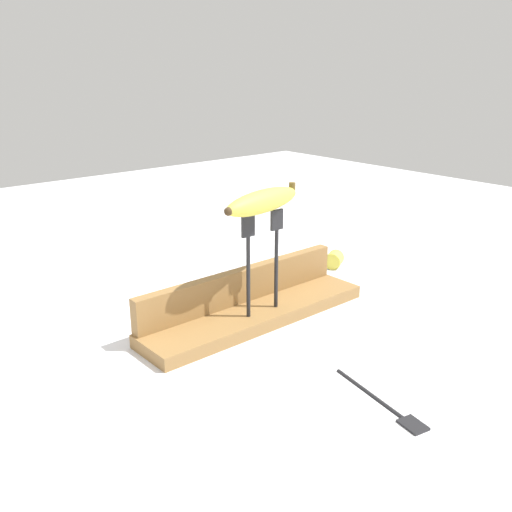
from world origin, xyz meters
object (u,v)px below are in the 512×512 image
Objects in this scene: fork_stand_center at (263,254)px; banana_chunk_near at (334,259)px; banana_raised_center at (263,201)px; fork_fallen_far at (389,406)px.

banana_chunk_near is (0.32, 0.12, -0.11)m from fork_stand_center.
fork_stand_center is 0.09m from banana_raised_center.
banana_raised_center is 3.74× the size of banana_chunk_near.
banana_raised_center reaches higher than fork_stand_center.
fork_fallen_far is (-0.05, -0.31, -0.22)m from banana_raised_center.
fork_stand_center is at bearing 81.61° from fork_fallen_far.
banana_raised_center is (-0.00, -0.00, 0.09)m from fork_stand_center.
fork_fallen_far is at bearing -130.51° from banana_chunk_near.
banana_raised_center is 0.39m from fork_fallen_far.
fork_stand_center is 1.03× the size of fork_fallen_far.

